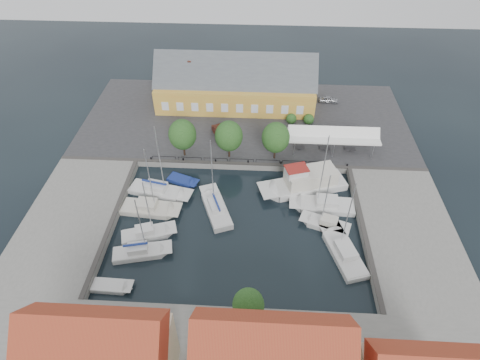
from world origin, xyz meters
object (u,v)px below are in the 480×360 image
Objects in this scene: east_boat_c at (343,252)px; west_boat_c at (148,234)px; trawler at (306,183)px; west_boat_b at (150,209)px; tent_canopy at (333,136)px; car_silver at (329,99)px; east_boat_b at (326,225)px; east_boat_a at (323,206)px; warehouse at (232,86)px; car_red at (221,133)px; west_boat_a at (159,192)px; launch_nw at (183,181)px; west_boat_d at (141,253)px; launch_sw at (112,287)px; center_sailboat at (216,209)px.

east_boat_c is 1.19× the size of west_boat_c.
west_boat_b reaches higher than trawler.
east_boat_c is at bearing -91.84° from tent_canopy.
car_silver is 30.43m from east_boat_b.
car_silver is 0.39× the size of east_boat_b.
car_silver is at bearing 82.60° from east_boat_a.
warehouse is 11.55m from car_red.
trawler is 1.08× the size of west_boat_a.
east_boat_b reaches higher than launch_nw.
east_boat_b is 23.82m from west_boat_a.
car_silver is at bearing 53.47° from west_boat_d.
west_boat_a is at bearing 91.10° from west_boat_c.
car_red is 25.23m from west_boat_d.
launch_sw is (-27.74, -26.17, -3.59)m from tent_canopy.
warehouse is at bearing 115.34° from east_boat_c.
car_red is at bearing 140.91° from trawler.
east_boat_b is (-0.02, -3.59, -0.00)m from east_boat_a.
east_boat_c is 2.39× the size of launch_sw.
east_boat_b is 0.81× the size of east_boat_c.
launch_nw is at bearing 178.49° from trawler.
center_sailboat is at bearing 3.00° from west_boat_b.
launch_sw is 0.96× the size of launch_nw.
launch_nw is at bearing 75.44° from west_boat_c.
east_boat_a reaches higher than west_boat_b.
warehouse reaches higher than tent_canopy.
launch_sw is 19.26m from launch_nw.
center_sailboat is 9.68m from west_boat_c.
east_boat_c is (15.96, -33.70, -4.17)m from warehouse.
east_boat_a is (-3.46, -26.61, -1.35)m from car_silver.
west_boat_c is 2.01× the size of launch_sw.
center_sailboat reaches higher than west_boat_c.
car_silver is at bearing 2.96° from warehouse.
west_boat_b is (-26.08, -13.82, -3.42)m from tent_canopy.
launch_nw is (2.93, 2.66, -0.18)m from west_boat_a.
trawler is 2.62× the size of launch_nw.
east_boat_b is 0.83× the size of west_boat_b.
west_boat_b is 2.33× the size of launch_sw.
launch_nw is at bearing -161.38° from tent_canopy.
launch_sw is at bearing -106.79° from west_boat_c.
west_boat_a is 1.23× the size of west_boat_d.
west_boat_d is at bearing 65.43° from launch_sw.
tent_canopy is 1.06× the size of trawler.
west_boat_a is 11.01m from west_boat_d.
tent_canopy is at bearing 79.24° from east_boat_a.
west_boat_c is 1.93× the size of launch_nw.
warehouse reaches higher than east_boat_b.
trawler is (13.25, -10.77, -0.75)m from car_red.
center_sailboat reaches higher than west_boat_b.
east_boat_a is 23.32m from west_boat_a.
east_boat_c is 26.14m from west_boat_b.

